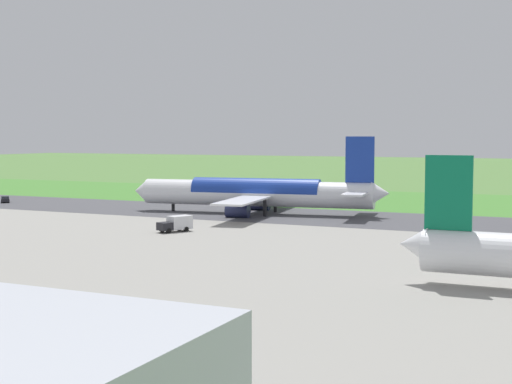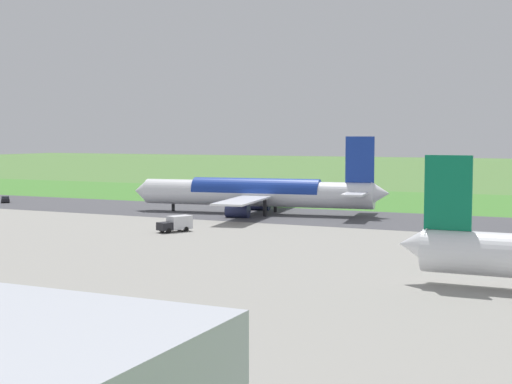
# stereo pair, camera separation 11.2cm
# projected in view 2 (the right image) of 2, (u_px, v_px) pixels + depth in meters

# --- Properties ---
(ground_plane) EXTENTS (800.00, 800.00, 0.00)m
(ground_plane) POSITION_uv_depth(u_px,v_px,m) (282.00, 215.00, 147.97)
(ground_plane) COLOR #547F3D
(runway_asphalt) EXTENTS (600.00, 28.53, 0.06)m
(runway_asphalt) POSITION_uv_depth(u_px,v_px,m) (282.00, 215.00, 147.97)
(runway_asphalt) COLOR #47474C
(runway_asphalt) RESTS_ON ground
(apron_concrete) EXTENTS (440.00, 110.00, 0.05)m
(apron_concrete) POSITION_uv_depth(u_px,v_px,m) (115.00, 257.00, 96.98)
(apron_concrete) COLOR gray
(apron_concrete) RESTS_ON ground
(grass_verge_foreground) EXTENTS (600.00, 80.00, 0.04)m
(grass_verge_foreground) POSITION_uv_depth(u_px,v_px,m) (333.00, 202.00, 175.94)
(grass_verge_foreground) COLOR #478534
(grass_verge_foreground) RESTS_ON ground
(airliner_main) EXTENTS (54.05, 44.40, 15.88)m
(airliner_main) POSITION_uv_depth(u_px,v_px,m) (258.00, 193.00, 149.99)
(airliner_main) COLOR white
(airliner_main) RESTS_ON ground
(service_truck_baggage) EXTENTS (4.55, 6.20, 2.65)m
(service_truck_baggage) POSITION_uv_depth(u_px,v_px,m) (176.00, 224.00, 122.36)
(service_truck_baggage) COLOR black
(service_truck_baggage) RESTS_ON ground
(service_car_followme) EXTENTS (4.19, 4.29, 1.62)m
(service_car_followme) POSITION_uv_depth(u_px,v_px,m) (5.00, 199.00, 175.50)
(service_car_followme) COLOR black
(service_car_followme) RESTS_ON ground
(no_stopping_sign) EXTENTS (0.60, 0.10, 2.26)m
(no_stopping_sign) POSITION_uv_depth(u_px,v_px,m) (253.00, 194.00, 183.44)
(no_stopping_sign) COLOR slate
(no_stopping_sign) RESTS_ON ground
(traffic_cone_orange) EXTENTS (0.40, 0.40, 0.55)m
(traffic_cone_orange) POSITION_uv_depth(u_px,v_px,m) (237.00, 197.00, 188.83)
(traffic_cone_orange) COLOR orange
(traffic_cone_orange) RESTS_ON ground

